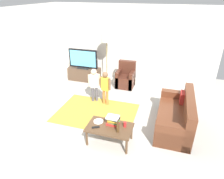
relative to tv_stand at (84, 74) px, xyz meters
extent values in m
plane|color=#B2ADA3|center=(1.63, -2.30, -0.24)|extent=(7.80, 7.80, 0.00)
cube|color=silver|center=(1.63, 0.70, 1.11)|extent=(6.00, 0.12, 2.70)
cube|color=silver|center=(-1.37, -2.30, 1.11)|extent=(0.12, 6.00, 2.70)
cube|color=#B28C33|center=(1.25, -1.99, -0.24)|extent=(2.20, 1.60, 0.01)
cube|color=#4C3828|center=(0.00, 0.00, 0.01)|extent=(1.20, 0.44, 0.50)
cube|color=black|center=(0.00, -0.05, -0.14)|extent=(1.10, 0.32, 0.03)
cube|color=black|center=(0.00, -0.02, 0.27)|extent=(0.44, 0.28, 0.03)
cube|color=black|center=(0.00, -0.02, 0.63)|extent=(1.10, 0.07, 0.68)
cube|color=#59B2D8|center=(0.00, -0.06, 0.63)|extent=(1.00, 0.01, 0.58)
cube|color=brown|center=(3.34, -1.99, -0.03)|extent=(0.80, 1.80, 0.42)
cube|color=brown|center=(3.64, -1.99, 0.19)|extent=(0.20, 1.80, 0.86)
cube|color=brown|center=(3.34, -2.79, 0.06)|extent=(0.80, 0.20, 0.60)
cube|color=brown|center=(3.34, -1.19, 0.06)|extent=(0.80, 0.20, 0.60)
cube|color=#B22823|center=(3.49, -1.44, 0.32)|extent=(0.10, 0.32, 0.32)
cube|color=#472319|center=(1.63, -0.10, -0.03)|extent=(0.60, 0.60, 0.42)
cube|color=#472319|center=(1.63, 0.12, 0.21)|extent=(0.60, 0.16, 0.90)
cube|color=#472319|center=(1.39, -0.10, 0.06)|extent=(0.12, 0.60, 0.60)
cube|color=#472319|center=(1.87, -0.10, 0.06)|extent=(0.12, 0.60, 0.60)
cylinder|color=#262626|center=(0.85, 0.15, -0.23)|extent=(0.28, 0.28, 0.02)
cylinder|color=#99844C|center=(0.85, 0.15, 0.52)|extent=(0.03, 0.03, 1.50)
cylinder|color=silver|center=(0.85, 0.15, 1.40)|extent=(0.36, 0.36, 0.28)
cylinder|color=#4C4C59|center=(0.91, -1.39, -0.01)|extent=(0.08, 0.08, 0.48)
cylinder|color=#4C4C59|center=(1.02, -1.34, -0.01)|extent=(0.08, 0.08, 0.48)
cube|color=white|center=(0.97, -1.36, 0.44)|extent=(0.26, 0.22, 0.41)
sphere|color=beige|center=(0.97, -1.36, 0.73)|extent=(0.17, 0.17, 0.17)
cylinder|color=beige|center=(0.84, -1.43, 0.46)|extent=(0.06, 0.06, 0.37)
cylinder|color=beige|center=(1.09, -1.29, 0.46)|extent=(0.06, 0.06, 0.37)
cylinder|color=orange|center=(1.29, -1.44, -0.01)|extent=(0.08, 0.08, 0.47)
cylinder|color=orange|center=(1.40, -1.46, -0.01)|extent=(0.08, 0.08, 0.47)
cube|color=gold|center=(1.35, -1.45, 0.43)|extent=(0.24, 0.17, 0.40)
sphere|color=brown|center=(1.35, -1.45, 0.71)|extent=(0.17, 0.17, 0.17)
cylinder|color=brown|center=(1.21, -1.42, 0.45)|extent=(0.06, 0.06, 0.36)
cylinder|color=brown|center=(1.49, -1.48, 0.45)|extent=(0.06, 0.06, 0.36)
cube|color=#513823|center=(1.98, -3.01, 0.16)|extent=(1.00, 0.60, 0.04)
cylinder|color=#513823|center=(1.53, -3.26, -0.05)|extent=(0.05, 0.05, 0.38)
cylinder|color=#513823|center=(2.43, -3.26, -0.05)|extent=(0.05, 0.05, 0.38)
cylinder|color=#513823|center=(1.53, -2.76, -0.05)|extent=(0.05, 0.05, 0.38)
cylinder|color=#513823|center=(2.43, -2.76, -0.05)|extent=(0.05, 0.05, 0.38)
cube|color=red|center=(2.03, -2.90, 0.20)|extent=(0.28, 0.20, 0.04)
cube|color=#388C4C|center=(2.04, -2.89, 0.23)|extent=(0.24, 0.17, 0.03)
cube|color=orange|center=(2.03, -2.88, 0.26)|extent=(0.26, 0.20, 0.03)
cube|color=yellow|center=(2.04, -2.88, 0.30)|extent=(0.24, 0.23, 0.04)
cube|color=black|center=(2.04, -2.90, 0.33)|extent=(0.28, 0.21, 0.03)
cube|color=white|center=(2.02, -2.90, 0.36)|extent=(0.28, 0.22, 0.04)
cylinder|color=#4C3319|center=(2.20, -3.13, 0.30)|extent=(0.06, 0.06, 0.24)
cylinder|color=#4C3319|center=(2.20, -3.13, 0.45)|extent=(0.02, 0.02, 0.06)
cube|color=black|center=(1.70, -3.13, 0.19)|extent=(0.17, 0.13, 0.02)
cylinder|color=red|center=(2.30, -2.91, 0.24)|extent=(0.07, 0.07, 0.12)
cylinder|color=white|center=(1.68, -2.91, 0.18)|extent=(0.22, 0.22, 0.02)
cube|color=silver|center=(1.70, -2.91, 0.19)|extent=(0.15, 0.05, 0.01)
camera|label=1|loc=(3.08, -6.35, 2.86)|focal=31.73mm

